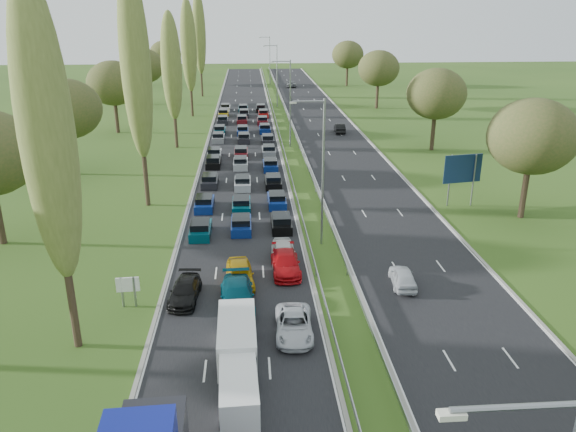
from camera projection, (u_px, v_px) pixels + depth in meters
name	position (u px, v px, depth m)	size (l,w,h in m)	color
ground	(289.00, 144.00, 81.39)	(260.00, 260.00, 0.00)	#2B4B17
near_carriageway	(243.00, 141.00, 83.28)	(10.50, 215.00, 0.04)	black
far_carriageway	(333.00, 140.00, 84.18)	(10.50, 215.00, 0.04)	black
central_reservation	(288.00, 137.00, 83.54)	(2.36, 215.00, 0.32)	gray
lamp_columns	(290.00, 105.00, 77.44)	(0.18, 140.18, 12.00)	gray
poplar_row	(159.00, 64.00, 64.97)	(2.80, 127.80, 22.44)	#2D2116
woodland_left	(57.00, 114.00, 60.71)	(8.00, 166.00, 11.10)	#2D2116
woodland_right	(458.00, 104.00, 67.55)	(8.00, 153.00, 11.10)	#2D2116
traffic_queue_fill	(242.00, 146.00, 78.46)	(9.04, 67.74, 0.80)	#053F4C
near_car_3	(185.00, 291.00, 37.49)	(1.82, 4.49, 1.30)	black
near_car_7	(237.00, 296.00, 36.60)	(2.20, 5.41, 1.57)	#054252
near_car_8	(240.00, 274.00, 39.61)	(1.86, 4.63, 1.58)	#B1890B
near_car_10	(294.00, 325.00, 33.47)	(2.18, 4.74, 1.32)	silver
near_car_11	(286.00, 263.00, 41.47)	(2.03, 5.00, 1.45)	#B40B10
near_car_12	(283.00, 252.00, 43.27)	(1.80, 4.46, 1.52)	silver
far_car_0	(403.00, 277.00, 39.43)	(1.56, 3.88, 1.32)	#B9BDC3
far_car_1	(340.00, 128.00, 88.59)	(1.50, 4.29, 1.42)	black
far_car_2	(291.00, 84.00, 140.87)	(2.35, 5.09, 1.41)	slate
white_van_front	(239.00, 388.00, 27.42)	(1.83, 4.67, 1.88)	white
white_van_rear	(237.00, 336.00, 31.54)	(2.09, 5.33, 2.14)	silver
info_sign	(128.00, 288.00, 36.43)	(1.50, 0.21, 2.10)	gray
direction_sign	(463.00, 171.00, 54.62)	(3.96, 0.79, 5.20)	gray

